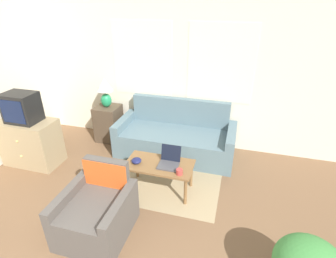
{
  "coord_description": "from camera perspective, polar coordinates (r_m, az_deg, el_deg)",
  "views": [
    {
      "loc": [
        0.95,
        -0.67,
        2.55
      ],
      "look_at": [
        -0.01,
        2.75,
        0.75
      ],
      "focal_mm": 28.0,
      "sensor_mm": 36.0,
      "label": 1
    }
  ],
  "objects": [
    {
      "name": "table_lamp",
      "position": [
        4.98,
        -13.55,
        8.3
      ],
      "size": [
        0.3,
        0.3,
        0.55
      ],
      "color": "#1E8451",
      "rests_on": "side_table"
    },
    {
      "name": "armchair",
      "position": [
        3.35,
        -15.01,
        -17.11
      ],
      "size": [
        0.76,
        0.81,
        0.82
      ],
      "color": "#514C47",
      "rests_on": "ground_plane"
    },
    {
      "name": "wall_back",
      "position": [
        4.7,
        3.59,
        11.52
      ],
      "size": [
        6.54,
        0.06,
        2.6
      ],
      "color": "silver",
      "rests_on": "ground_plane"
    },
    {
      "name": "snack_bowl",
      "position": [
        3.74,
        -6.89,
        -6.87
      ],
      "size": [
        0.14,
        0.14,
        0.07
      ],
      "color": "#191E4C",
      "rests_on": "coffee_table"
    },
    {
      "name": "laptop",
      "position": [
        3.67,
        0.28,
        -6.95
      ],
      "size": [
        0.28,
        0.3,
        0.25
      ],
      "color": "#47474C",
      "rests_on": "coffee_table"
    },
    {
      "name": "tv_dresser",
      "position": [
        4.91,
        -27.66,
        -2.57
      ],
      "size": [
        0.91,
        0.52,
        0.78
      ],
      "color": "#998460",
      "rests_on": "ground_plane"
    },
    {
      "name": "cup_navy",
      "position": [
        3.5,
        2.49,
        -9.29
      ],
      "size": [
        0.09,
        0.09,
        0.08
      ],
      "color": "#B23D38",
      "rests_on": "coffee_table"
    },
    {
      "name": "television",
      "position": [
        4.67,
        -29.29,
        4.09
      ],
      "size": [
        0.49,
        0.37,
        0.47
      ],
      "color": "black",
      "rests_on": "tv_dresser"
    },
    {
      "name": "couch",
      "position": [
        4.69,
        1.75,
        -2.05
      ],
      "size": [
        2.05,
        0.87,
        0.93
      ],
      "color": "slate",
      "rests_on": "ground_plane"
    },
    {
      "name": "rug",
      "position": [
        4.36,
        0.18,
        -8.79
      ],
      "size": [
        1.72,
        1.91,
        0.01
      ],
      "color": "#9E8966",
      "rests_on": "ground_plane"
    },
    {
      "name": "side_table",
      "position": [
        5.22,
        -12.76,
        1.24
      ],
      "size": [
        0.44,
        0.44,
        0.69
      ],
      "color": "#4C3D2D",
      "rests_on": "ground_plane"
    },
    {
      "name": "coffee_table",
      "position": [
        3.75,
        -1.91,
        -8.31
      ],
      "size": [
        0.95,
        0.5,
        0.45
      ],
      "color": "brown",
      "rests_on": "ground_plane"
    }
  ]
}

